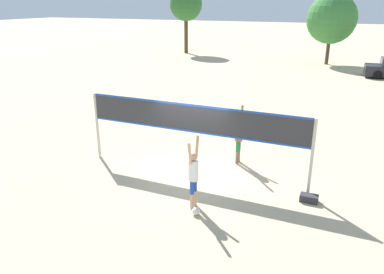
{
  "coord_description": "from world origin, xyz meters",
  "views": [
    {
      "loc": [
        4.6,
        -10.49,
        5.5
      ],
      "look_at": [
        0.0,
        0.0,
        1.34
      ],
      "focal_mm": 35.0,
      "sensor_mm": 36.0,
      "label": 1
    }
  ],
  "objects_px": {
    "player_spiker": "(193,172)",
    "volleyball": "(196,211)",
    "volleyball_net": "(192,123)",
    "tree_right_cluster": "(332,19)",
    "tree_left_cluster": "(186,5)",
    "player_blocker": "(239,134)",
    "gear_bag": "(309,198)"
  },
  "relations": [
    {
      "from": "gear_bag",
      "to": "tree_left_cluster",
      "type": "xyz_separation_m",
      "value": [
        -17.15,
        28.98,
        5.05
      ]
    },
    {
      "from": "player_spiker",
      "to": "tree_left_cluster",
      "type": "xyz_separation_m",
      "value": [
        -14.18,
        30.61,
        4.08
      ]
    },
    {
      "from": "player_spiker",
      "to": "tree_left_cluster",
      "type": "distance_m",
      "value": 33.98
    },
    {
      "from": "volleyball",
      "to": "tree_left_cluster",
      "type": "xyz_separation_m",
      "value": [
        -14.41,
        30.97,
        5.05
      ]
    },
    {
      "from": "volleyball",
      "to": "player_spiker",
      "type": "bearing_deg",
      "value": 122.83
    },
    {
      "from": "tree_right_cluster",
      "to": "player_blocker",
      "type": "bearing_deg",
      "value": -91.97
    },
    {
      "from": "player_blocker",
      "to": "volleyball_net",
      "type": "bearing_deg",
      "value": -35.68
    },
    {
      "from": "tree_right_cluster",
      "to": "tree_left_cluster",
      "type": "bearing_deg",
      "value": 172.27
    },
    {
      "from": "player_spiker",
      "to": "volleyball",
      "type": "xyz_separation_m",
      "value": [
        0.23,
        -0.36,
        -0.97
      ]
    },
    {
      "from": "player_spiker",
      "to": "tree_right_cluster",
      "type": "bearing_deg",
      "value": -2.19
    },
    {
      "from": "player_spiker",
      "to": "tree_right_cluster",
      "type": "relative_size",
      "value": 0.33
    },
    {
      "from": "tree_right_cluster",
      "to": "volleyball_net",
      "type": "bearing_deg",
      "value": -94.26
    },
    {
      "from": "volleyball_net",
      "to": "gear_bag",
      "type": "height_order",
      "value": "volleyball_net"
    },
    {
      "from": "volleyball",
      "to": "tree_left_cluster",
      "type": "relative_size",
      "value": 0.03
    },
    {
      "from": "tree_left_cluster",
      "to": "tree_right_cluster",
      "type": "bearing_deg",
      "value": -7.73
    },
    {
      "from": "volleyball_net",
      "to": "player_spiker",
      "type": "relative_size",
      "value": 3.7
    },
    {
      "from": "volleyball_net",
      "to": "player_spiker",
      "type": "bearing_deg",
      "value": -65.28
    },
    {
      "from": "volleyball_net",
      "to": "tree_left_cluster",
      "type": "distance_m",
      "value": 31.79
    },
    {
      "from": "volleyball",
      "to": "volleyball_net",
      "type": "bearing_deg",
      "value": 116.08
    },
    {
      "from": "player_spiker",
      "to": "volleyball",
      "type": "relative_size",
      "value": 9.34
    },
    {
      "from": "player_blocker",
      "to": "tree_left_cluster",
      "type": "distance_m",
      "value": 30.98
    },
    {
      "from": "volleyball_net",
      "to": "gear_bag",
      "type": "xyz_separation_m",
      "value": [
        3.86,
        -0.3,
        -1.7
      ]
    },
    {
      "from": "volleyball_net",
      "to": "gear_bag",
      "type": "relative_size",
      "value": 14.91
    },
    {
      "from": "volleyball_net",
      "to": "tree_right_cluster",
      "type": "xyz_separation_m",
      "value": [
        1.98,
        26.61,
        2.23
      ]
    },
    {
      "from": "tree_right_cluster",
      "to": "player_spiker",
      "type": "bearing_deg",
      "value": -92.19
    },
    {
      "from": "player_blocker",
      "to": "tree_right_cluster",
      "type": "bearing_deg",
      "value": 178.03
    },
    {
      "from": "player_blocker",
      "to": "volleyball",
      "type": "relative_size",
      "value": 9.38
    },
    {
      "from": "volleyball_net",
      "to": "tree_right_cluster",
      "type": "relative_size",
      "value": 1.23
    },
    {
      "from": "gear_bag",
      "to": "tree_left_cluster",
      "type": "distance_m",
      "value": 34.05
    },
    {
      "from": "player_spiker",
      "to": "player_blocker",
      "type": "height_order",
      "value": "player_blocker"
    },
    {
      "from": "gear_bag",
      "to": "tree_right_cluster",
      "type": "height_order",
      "value": "tree_right_cluster"
    },
    {
      "from": "gear_bag",
      "to": "tree_right_cluster",
      "type": "xyz_separation_m",
      "value": [
        -1.88,
        26.91,
        3.93
      ]
    }
  ]
}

